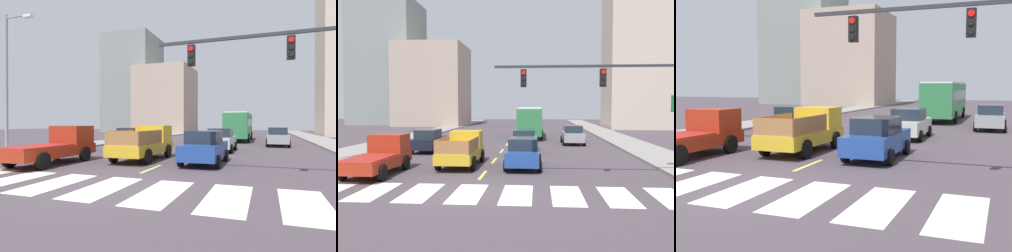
% 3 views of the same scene
% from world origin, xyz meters
% --- Properties ---
extents(ground_plane, '(160.00, 160.00, 0.00)m').
position_xyz_m(ground_plane, '(0.00, 0.00, 0.00)').
color(ground_plane, '#473C44').
extents(sidewalk_left, '(3.45, 110.00, 0.15)m').
position_xyz_m(sidewalk_left, '(-11.15, 18.00, 0.07)').
color(sidewalk_left, gray).
rests_on(sidewalk_left, ground).
extents(crosswalk_stripe_2, '(1.24, 3.39, 0.01)m').
position_xyz_m(crosswalk_stripe_2, '(-3.96, 0.00, 0.00)').
color(crosswalk_stripe_2, silver).
rests_on(crosswalk_stripe_2, ground).
extents(crosswalk_stripe_3, '(1.24, 3.39, 0.01)m').
position_xyz_m(crosswalk_stripe_3, '(-1.98, 0.00, 0.00)').
color(crosswalk_stripe_3, silver).
rests_on(crosswalk_stripe_3, ground).
extents(crosswalk_stripe_4, '(1.24, 3.39, 0.01)m').
position_xyz_m(crosswalk_stripe_4, '(0.00, 0.00, 0.00)').
color(crosswalk_stripe_4, silver).
rests_on(crosswalk_stripe_4, ground).
extents(crosswalk_stripe_5, '(1.24, 3.39, 0.01)m').
position_xyz_m(crosswalk_stripe_5, '(1.98, 0.00, 0.00)').
color(crosswalk_stripe_5, silver).
rests_on(crosswalk_stripe_5, ground).
extents(crosswalk_stripe_6, '(1.24, 3.39, 0.01)m').
position_xyz_m(crosswalk_stripe_6, '(3.96, 0.00, 0.00)').
color(crosswalk_stripe_6, silver).
rests_on(crosswalk_stripe_6, ground).
extents(crosswalk_stripe_7, '(1.24, 3.39, 0.01)m').
position_xyz_m(crosswalk_stripe_7, '(5.95, 0.00, 0.00)').
color(crosswalk_stripe_7, silver).
rests_on(crosswalk_stripe_7, ground).
extents(lane_dash_0, '(0.16, 2.40, 0.01)m').
position_xyz_m(lane_dash_0, '(0.00, 4.00, 0.00)').
color(lane_dash_0, '#D9D355').
rests_on(lane_dash_0, ground).
extents(lane_dash_1, '(0.16, 2.40, 0.01)m').
position_xyz_m(lane_dash_1, '(0.00, 9.00, 0.00)').
color(lane_dash_1, '#D9D355').
rests_on(lane_dash_1, ground).
extents(lane_dash_2, '(0.16, 2.40, 0.01)m').
position_xyz_m(lane_dash_2, '(0.00, 14.00, 0.00)').
color(lane_dash_2, '#D9D355').
rests_on(lane_dash_2, ground).
extents(lane_dash_3, '(0.16, 2.40, 0.01)m').
position_xyz_m(lane_dash_3, '(0.00, 19.00, 0.00)').
color(lane_dash_3, '#D9D355').
rests_on(lane_dash_3, ground).
extents(lane_dash_4, '(0.16, 2.40, 0.01)m').
position_xyz_m(lane_dash_4, '(0.00, 24.00, 0.00)').
color(lane_dash_4, '#D9D355').
rests_on(lane_dash_4, ground).
extents(lane_dash_5, '(0.16, 2.40, 0.01)m').
position_xyz_m(lane_dash_5, '(0.00, 29.00, 0.00)').
color(lane_dash_5, '#D9D355').
rests_on(lane_dash_5, ground).
extents(lane_dash_6, '(0.16, 2.40, 0.01)m').
position_xyz_m(lane_dash_6, '(0.00, 34.00, 0.00)').
color(lane_dash_6, '#D9D355').
rests_on(lane_dash_6, ground).
extents(lane_dash_7, '(0.16, 2.40, 0.01)m').
position_xyz_m(lane_dash_7, '(0.00, 39.00, 0.00)').
color(lane_dash_7, '#D9D355').
rests_on(lane_dash_7, ground).
extents(pickup_stakebed, '(2.18, 5.20, 1.96)m').
position_xyz_m(pickup_stakebed, '(-1.67, 7.17, 0.94)').
color(pickup_stakebed, gold).
rests_on(pickup_stakebed, ground).
extents(pickup_dark, '(2.18, 5.20, 1.96)m').
position_xyz_m(pickup_dark, '(-5.46, 4.14, 0.92)').
color(pickup_dark, maroon).
rests_on(pickup_dark, ground).
extents(city_bus, '(2.72, 10.80, 3.32)m').
position_xyz_m(city_bus, '(1.95, 26.80, 1.95)').
color(city_bus, '#2F7944').
rests_on(city_bus, ground).
extents(sedan_far, '(2.02, 4.40, 1.72)m').
position_xyz_m(sedan_far, '(1.99, 6.38, 0.86)').
color(sedan_far, navy).
rests_on(sedan_far, ground).
extents(sedan_near_right, '(2.02, 4.40, 1.72)m').
position_xyz_m(sedan_near_right, '(-5.58, 13.16, 0.86)').
color(sedan_near_right, black).
rests_on(sedan_near_right, ground).
extents(sedan_mid, '(2.02, 4.40, 1.72)m').
position_xyz_m(sedan_mid, '(1.79, 13.26, 0.86)').
color(sedan_mid, beige).
rests_on(sedan_mid, ground).
extents(sedan_near_left, '(2.02, 4.40, 1.72)m').
position_xyz_m(sedan_near_left, '(5.97, 19.65, 0.86)').
color(sedan_near_left, gray).
rests_on(sedan_near_left, ground).
extents(traffic_signal_gantry, '(9.39, 0.27, 6.00)m').
position_xyz_m(traffic_signal_gantry, '(6.99, 3.16, 4.22)').
color(traffic_signal_gantry, '#2D2D33').
rests_on(traffic_signal_gantry, ground).
extents(streetlight_left, '(2.20, 0.28, 9.00)m').
position_xyz_m(streetlight_left, '(-10.51, 5.59, 4.97)').
color(streetlight_left, gray).
rests_on(streetlight_left, ground).
extents(block_mid_left, '(11.51, 11.77, 22.88)m').
position_xyz_m(block_mid_left, '(-25.60, 54.04, 11.44)').
color(block_mid_left, gray).
rests_on(block_mid_left, ground).
extents(block_mid_right, '(11.51, 11.94, 14.20)m').
position_xyz_m(block_mid_right, '(-15.91, 50.68, 7.10)').
color(block_mid_right, tan).
rests_on(block_mid_right, ground).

